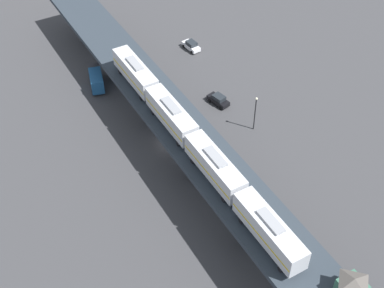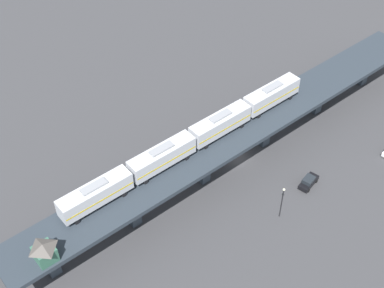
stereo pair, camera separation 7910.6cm
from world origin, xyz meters
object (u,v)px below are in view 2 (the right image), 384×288
at_px(subway_train, 192,140).
at_px(delivery_truck, 299,94).
at_px(street_lamp, 282,200).
at_px(signal_hut, 44,251).
at_px(street_car_black, 309,182).

xyz_separation_m(subway_train, delivery_truck, (-11.05, 29.29, -8.02)).
distance_m(subway_train, street_lamp, 17.85).
xyz_separation_m(signal_hut, street_lamp, (2.32, 37.53, -4.93)).
relative_size(signal_hut, street_lamp, 0.57).
bearing_deg(street_lamp, delivery_truck, 141.95).
bearing_deg(subway_train, delivery_truck, 110.67).
bearing_deg(signal_hut, delivery_truck, 111.52).
relative_size(street_car_black, street_lamp, 0.68).
relative_size(signal_hut, street_car_black, 0.83).
relative_size(delivery_truck, street_lamp, 1.04).
bearing_deg(street_lamp, street_car_black, 115.35).
xyz_separation_m(signal_hut, delivery_truck, (-22.45, 56.93, -7.28)).
bearing_deg(signal_hut, street_lamp, 86.46).
distance_m(subway_train, street_car_black, 22.45).
bearing_deg(delivery_truck, street_car_black, -28.11).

